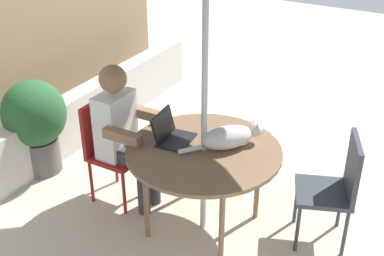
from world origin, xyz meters
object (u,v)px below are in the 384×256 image
Objects in this scene: person_seated at (123,129)px; cat at (230,137)px; chair_empty at (337,183)px; potted_plant_near_fence at (35,121)px; chair_occupied at (109,143)px; patio_table at (204,155)px; laptop at (170,133)px.

person_seated reaches higher than cat.
potted_plant_near_fence is (-0.37, 2.63, 0.00)m from chair_empty.
chair_occupied is 0.82m from potted_plant_near_fence.
laptop reaches higher than patio_table.
person_seated is at bearing 101.96° from chair_empty.
chair_empty is at bearing -78.04° from person_seated.
patio_table is 1.31× the size of chair_empty.
cat is at bearing -85.66° from potted_plant_near_fence.
patio_table is 2.27× the size of cat.
person_seated is 0.99m from potted_plant_near_fence.
cat is at bearing -50.47° from patio_table.
chair_occupied reaches higher than patio_table.
cat is at bearing 106.37° from chair_empty.
cat is at bearing -73.44° from laptop.
person_seated is 0.91m from cat.
person_seated is at bearing -90.00° from chair_occupied.
laptop is 0.46m from cat.
laptop is at bearing -90.75° from person_seated.
laptop reaches higher than cat.
cat is at bearing -83.13° from chair_occupied.
potted_plant_near_fence is (-0.14, 1.87, -0.29)m from cat.
chair_occupied and chair_empty have the same top height.
person_seated is 1.36× the size of potted_plant_near_fence.
patio_table is at bearing 129.53° from cat.
chair_occupied is 2.71× the size of laptop.
potted_plant_near_fence is at bearing 90.51° from patio_table.
laptop is at bearing 106.44° from chair_empty.
chair_empty is (0.35, -1.81, 0.00)m from chair_occupied.
potted_plant_near_fence is at bearing 91.07° from chair_occupied.
patio_table is 1.28× the size of potted_plant_near_fence.
laptop is 0.64× the size of cat.
patio_table is 0.91m from chair_occupied.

